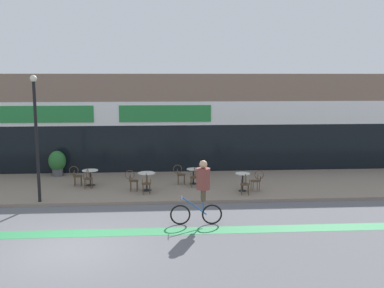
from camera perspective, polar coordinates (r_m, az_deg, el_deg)
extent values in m
plane|color=#5B5B60|center=(13.92, -15.40, -12.82)|extent=(120.00, 120.00, 0.00)
cube|color=gray|center=(20.72, -11.46, -5.35)|extent=(40.00, 5.50, 0.12)
cube|color=#7F6656|center=(24.96, -10.23, 2.88)|extent=(40.00, 4.00, 5.11)
cube|color=black|center=(23.17, -10.67, -0.65)|extent=(38.80, 0.10, 2.40)
cube|color=white|center=(22.97, -10.79, 3.79)|extent=(39.20, 0.14, 1.20)
cube|color=#237A38|center=(23.44, -17.99, 3.61)|extent=(4.63, 0.08, 0.84)
cube|color=#237A38|center=(22.74, -3.41, 3.88)|extent=(4.63, 0.08, 0.84)
cube|color=#2D844C|center=(15.17, -14.37, -10.94)|extent=(36.00, 0.70, 0.01)
cylinder|color=black|center=(20.82, -12.75, -5.12)|extent=(0.39, 0.39, 0.02)
cylinder|color=black|center=(20.75, -12.78, -4.24)|extent=(0.07, 0.07, 0.68)
cylinder|color=silver|center=(20.67, -12.82, -3.29)|extent=(0.72, 0.72, 0.02)
cylinder|color=black|center=(19.55, -5.75, -5.85)|extent=(0.41, 0.41, 0.02)
cylinder|color=black|center=(19.46, -5.77, -4.81)|extent=(0.07, 0.07, 0.75)
cylinder|color=silver|center=(19.37, -5.79, -3.69)|extent=(0.75, 0.75, 0.02)
cylinder|color=black|center=(20.59, 0.17, -5.05)|extent=(0.34, 0.34, 0.02)
cylinder|color=black|center=(20.52, 0.17, -4.17)|extent=(0.07, 0.07, 0.68)
cylinder|color=silver|center=(20.44, 0.17, -3.21)|extent=(0.61, 0.61, 0.02)
cylinder|color=black|center=(19.47, 6.43, -5.92)|extent=(0.35, 0.35, 0.02)
cylinder|color=black|center=(19.38, 6.44, -4.87)|extent=(0.07, 0.07, 0.75)
cylinder|color=silver|center=(19.30, 6.46, -3.75)|extent=(0.63, 0.63, 0.02)
cylinder|color=#4C3823|center=(20.20, -13.03, -4.32)|extent=(0.41, 0.41, 0.03)
cylinder|color=#4C3823|center=(20.41, -13.32, -4.85)|extent=(0.03, 0.03, 0.42)
cylinder|color=#4C3823|center=(20.36, -12.55, -4.85)|extent=(0.03, 0.03, 0.42)
cylinder|color=#4C3823|center=(20.14, -13.47, -5.03)|extent=(0.03, 0.03, 0.42)
cylinder|color=#4C3823|center=(20.09, -12.69, -5.04)|extent=(0.03, 0.03, 0.42)
torus|color=#4C3823|center=(19.98, -13.14, -3.70)|extent=(0.04, 0.41, 0.41)
cylinder|color=#4C3823|center=(20.04, -13.61, -4.07)|extent=(0.03, 0.03, 0.23)
cylinder|color=#4C3823|center=(19.98, -12.65, -4.08)|extent=(0.03, 0.03, 0.23)
cylinder|color=#4C3823|center=(20.82, -14.29, -3.98)|extent=(0.43, 0.43, 0.03)
cylinder|color=#4C3823|center=(20.99, -13.85, -4.49)|extent=(0.03, 0.03, 0.42)
cylinder|color=#4C3823|center=(20.72, -13.92, -4.66)|extent=(0.03, 0.03, 0.42)
cylinder|color=#4C3823|center=(21.02, -14.61, -4.50)|extent=(0.03, 0.03, 0.42)
cylinder|color=#4C3823|center=(20.75, -14.69, -4.68)|extent=(0.03, 0.03, 0.42)
torus|color=#4C3823|center=(20.78, -14.78, -3.28)|extent=(0.41, 0.06, 0.41)
cylinder|color=#4C3823|center=(20.98, -14.72, -3.54)|extent=(0.03, 0.03, 0.23)
cylinder|color=#4C3823|center=(20.65, -14.82, -3.74)|extent=(0.03, 0.03, 0.23)
cylinder|color=#4C3823|center=(18.91, -5.82, -5.03)|extent=(0.43, 0.43, 0.03)
cylinder|color=#4C3823|center=(19.09, -6.26, -5.60)|extent=(0.03, 0.03, 0.42)
cylinder|color=#4C3823|center=(19.11, -5.41, -5.58)|extent=(0.03, 0.03, 0.42)
cylinder|color=#4C3823|center=(18.82, -6.22, -5.81)|extent=(0.03, 0.03, 0.42)
cylinder|color=#4C3823|center=(18.84, -5.37, -5.78)|extent=(0.03, 0.03, 0.42)
torus|color=#4C3823|center=(18.68, -5.81, -4.37)|extent=(0.06, 0.41, 0.41)
cylinder|color=#4C3823|center=(18.71, -6.33, -4.79)|extent=(0.03, 0.03, 0.23)
cylinder|color=#4C3823|center=(18.72, -5.28, -4.76)|extent=(0.03, 0.03, 0.23)
cylinder|color=#4C3823|center=(19.47, -7.40, -4.66)|extent=(0.42, 0.42, 0.03)
cylinder|color=#4C3823|center=(19.64, -6.93, -5.20)|extent=(0.03, 0.03, 0.42)
cylinder|color=#4C3823|center=(19.37, -7.02, -5.40)|extent=(0.03, 0.03, 0.42)
cylinder|color=#4C3823|center=(19.67, -7.74, -5.20)|extent=(0.03, 0.03, 0.42)
cylinder|color=#4C3823|center=(19.40, -7.84, -5.39)|extent=(0.03, 0.03, 0.42)
torus|color=#4C3823|center=(19.43, -7.91, -3.90)|extent=(0.41, 0.05, 0.41)
cylinder|color=#4C3823|center=(19.63, -7.84, -4.17)|extent=(0.03, 0.03, 0.23)
cylinder|color=#4C3823|center=(19.30, -7.97, -4.40)|extent=(0.03, 0.03, 0.23)
cylinder|color=#4C3823|center=(19.96, 0.29, -4.25)|extent=(0.43, 0.43, 0.03)
cylinder|color=#4C3823|center=(20.13, -0.17, -4.80)|extent=(0.03, 0.03, 0.42)
cylinder|color=#4C3823|center=(20.17, 0.62, -4.77)|extent=(0.03, 0.03, 0.42)
cylinder|color=#4C3823|center=(19.86, -0.06, -4.98)|extent=(0.03, 0.03, 0.42)
cylinder|color=#4C3823|center=(19.90, 0.75, -4.96)|extent=(0.03, 0.03, 0.42)
torus|color=#4C3823|center=(19.74, 0.36, -3.62)|extent=(0.06, 0.41, 0.41)
cylinder|color=#4C3823|center=(19.75, -0.13, -4.01)|extent=(0.03, 0.03, 0.23)
cylinder|color=#4C3823|center=(19.79, 0.85, -3.98)|extent=(0.03, 0.03, 0.23)
cylinder|color=#4C3823|center=(20.47, -1.37, -3.93)|extent=(0.41, 0.41, 0.03)
cylinder|color=#4C3823|center=(20.66, -1.00, -4.44)|extent=(0.03, 0.03, 0.42)
cylinder|color=#4C3823|center=(20.39, -0.95, -4.62)|extent=(0.03, 0.03, 0.42)
cylinder|color=#4C3823|center=(20.64, -1.78, -4.46)|extent=(0.03, 0.03, 0.42)
cylinder|color=#4C3823|center=(20.37, -1.73, -4.64)|extent=(0.03, 0.03, 0.42)
torus|color=#4C3823|center=(20.40, -1.85, -3.21)|extent=(0.41, 0.03, 0.41)
cylinder|color=#4C3823|center=(20.60, -1.87, -3.48)|extent=(0.03, 0.03, 0.23)
cylinder|color=#4C3823|center=(20.26, -1.82, -3.69)|extent=(0.03, 0.03, 0.23)
cylinder|color=#4C3823|center=(18.84, 6.75, -5.09)|extent=(0.43, 0.43, 0.03)
cylinder|color=#4C3823|center=(19.02, 6.27, -5.65)|extent=(0.03, 0.03, 0.42)
cylinder|color=#4C3823|center=(19.05, 7.11, -5.65)|extent=(0.03, 0.03, 0.42)
cylinder|color=#4C3823|center=(18.75, 6.35, -5.87)|extent=(0.03, 0.03, 0.42)
cylinder|color=#4C3823|center=(18.78, 7.21, -5.86)|extent=(0.03, 0.03, 0.42)
torus|color=#4C3823|center=(18.62, 6.81, -4.43)|extent=(0.06, 0.41, 0.41)
cylinder|color=#4C3823|center=(18.63, 6.28, -4.84)|extent=(0.03, 0.03, 0.23)
cylinder|color=#4C3823|center=(18.67, 7.33, -4.84)|extent=(0.03, 0.03, 0.23)
cylinder|color=#4C3823|center=(19.48, 8.04, -4.67)|extent=(0.44, 0.44, 0.03)
cylinder|color=#4C3823|center=(19.36, 7.77, -5.43)|extent=(0.03, 0.03, 0.42)
cylinder|color=#4C3823|center=(19.61, 7.51, -5.23)|extent=(0.03, 0.03, 0.42)
cylinder|color=#4C3823|center=(19.44, 8.55, -5.38)|extent=(0.03, 0.03, 0.42)
cylinder|color=#4C3823|center=(19.70, 8.29, -5.19)|extent=(0.03, 0.03, 0.42)
torus|color=#4C3823|center=(19.47, 8.54, -3.89)|extent=(0.41, 0.07, 0.41)
cylinder|color=#4C3823|center=(19.34, 8.69, -4.39)|extent=(0.03, 0.03, 0.23)
cylinder|color=#4C3823|center=(19.66, 8.37, -4.17)|extent=(0.03, 0.03, 0.23)
cylinder|color=#4C4C51|center=(23.16, -16.69, -3.41)|extent=(0.52, 0.52, 0.39)
ellipsoid|color=#28662D|center=(23.05, -16.75, -2.07)|extent=(0.84, 0.84, 1.01)
cylinder|color=black|center=(18.28, -19.11, 0.20)|extent=(0.12, 0.12, 4.72)
sphere|color=beige|center=(18.10, -19.50, 7.85)|extent=(0.26, 0.26, 0.26)
torus|color=black|center=(15.43, -1.50, -8.97)|extent=(0.70, 0.07, 0.70)
torus|color=black|center=(15.48, 2.55, -8.91)|extent=(0.70, 0.07, 0.70)
cylinder|color=#23519E|center=(15.35, 0.33, -7.90)|extent=(0.84, 0.06, 0.63)
cylinder|color=#23519E|center=(15.39, 1.42, -8.07)|extent=(0.04, 0.04, 0.49)
cylinder|color=#23519E|center=(15.26, -1.31, -6.85)|extent=(0.04, 0.48, 0.03)
cylinder|color=#4C3D2D|center=(15.18, 1.45, -6.57)|extent=(0.17, 0.17, 0.40)
cylinder|color=#4C3D2D|center=(15.35, 1.41, -6.39)|extent=(0.17, 0.17, 0.40)
cylinder|color=brown|center=(15.13, 1.44, -4.43)|extent=(0.48, 0.48, 0.72)
sphere|color=tan|center=(15.02, 1.44, -2.59)|extent=(0.27, 0.27, 0.27)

